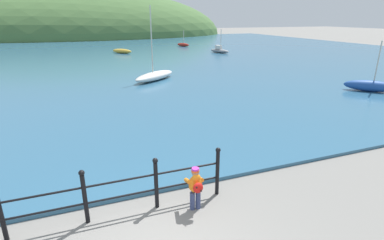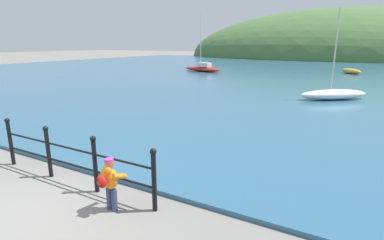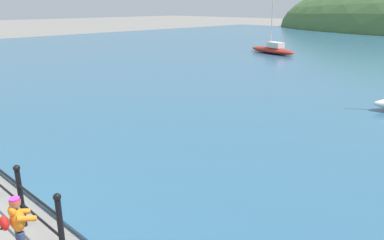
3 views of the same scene
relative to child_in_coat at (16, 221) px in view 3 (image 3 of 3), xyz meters
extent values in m
cylinder|color=black|center=(-0.77, 0.38, -0.06)|extent=(0.09, 0.09, 1.10)
sphere|color=black|center=(-0.77, 0.38, 0.54)|extent=(0.12, 0.12, 0.12)
cylinder|color=black|center=(0.70, 0.38, -0.06)|extent=(0.09, 0.09, 1.10)
sphere|color=black|center=(0.70, 0.38, 0.54)|extent=(0.12, 0.12, 0.12)
cylinder|color=black|center=(-1.51, 0.38, 0.21)|extent=(4.42, 0.04, 0.04)
cylinder|color=black|center=(-1.51, 0.38, -0.16)|extent=(4.42, 0.04, 0.04)
cylinder|color=navy|center=(-0.06, 0.02, -0.40)|extent=(0.11, 0.11, 0.42)
ellipsoid|color=orange|center=(0.00, 0.02, 0.01)|extent=(0.32, 0.24, 0.40)
ellipsoid|color=orange|center=(0.00, -0.04, 0.19)|extent=(0.21, 0.14, 0.18)
cylinder|color=orange|center=(-0.14, 0.12, 0.06)|extent=(0.11, 0.32, 0.19)
cylinder|color=orange|center=(0.15, 0.10, 0.06)|extent=(0.11, 0.32, 0.19)
sphere|color=#A37556|center=(0.00, 0.02, 0.31)|extent=(0.17, 0.17, 0.17)
cylinder|color=#E5511E|center=(0.00, 0.02, 0.34)|extent=(0.17, 0.17, 0.04)
cylinder|color=#B233AD|center=(0.00, 0.02, 0.38)|extent=(0.16, 0.16, 0.04)
ellipsoid|color=red|center=(-0.01, -0.17, 0.03)|extent=(0.23, 0.15, 0.24)
sphere|color=black|center=(0.03, -0.24, -0.01)|extent=(0.04, 0.04, 0.04)
ellipsoid|color=maroon|center=(-11.00, 24.73, -0.26)|extent=(4.93, 2.51, 0.48)
cube|color=silver|center=(-10.65, 24.63, 0.20)|extent=(1.47, 1.04, 0.44)
cylinder|color=beige|center=(-11.23, 24.79, 2.59)|extent=(0.07, 0.07, 5.23)
camera|label=1|loc=(-2.08, -5.21, 3.43)|focal=28.00mm
camera|label=2|loc=(3.71, -3.57, 2.37)|focal=28.00mm
camera|label=3|loc=(5.58, -1.79, 3.26)|focal=35.00mm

